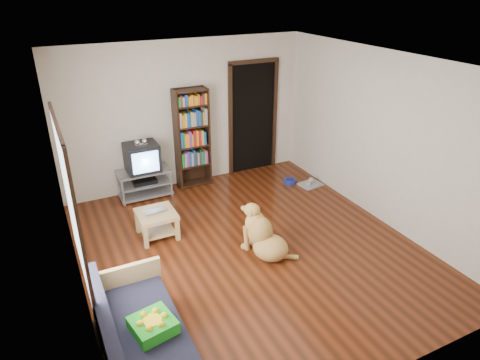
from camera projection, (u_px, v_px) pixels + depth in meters
name	position (u px, v px, depth m)	size (l,w,h in m)	color
ground	(249.00, 248.00, 6.12)	(5.00, 5.00, 0.00)	#58220F
ceiling	(251.00, 63.00, 5.00)	(5.00, 5.00, 0.00)	white
wall_back	(185.00, 115.00, 7.58)	(4.50, 4.50, 0.00)	beige
wall_front	(389.00, 273.00, 3.53)	(4.50, 4.50, 0.00)	beige
wall_left	(67.00, 201.00, 4.66)	(5.00, 5.00, 0.00)	beige
wall_right	(382.00, 139.00, 6.46)	(5.00, 5.00, 0.00)	beige
green_cushion	(153.00, 325.00, 4.11)	(0.39, 0.39, 0.13)	green
laptop	(156.00, 213.00, 6.21)	(0.33, 0.21, 0.03)	silver
dog_bowl	(290.00, 181.00, 8.04)	(0.22, 0.22, 0.08)	navy
grey_rag	(311.00, 184.00, 7.97)	(0.40, 0.32, 0.03)	#9C9C9C
window	(71.00, 205.00, 4.18)	(0.03, 1.46, 1.70)	white
doorway	(253.00, 115.00, 8.18)	(1.03, 0.05, 2.19)	black
tv_stand	(145.00, 182.00, 7.47)	(0.90, 0.45, 0.50)	#99999E
crt_tv	(142.00, 157.00, 7.28)	(0.55, 0.52, 0.58)	black
bookshelf	(192.00, 133.00, 7.61)	(0.60, 0.30, 1.80)	black
sofa	(143.00, 348.00, 4.14)	(0.80, 1.80, 0.80)	tan
coffee_table	(157.00, 220.00, 6.30)	(0.55, 0.55, 0.40)	tan
dog	(263.00, 236.00, 5.90)	(0.65, 0.83, 0.75)	tan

